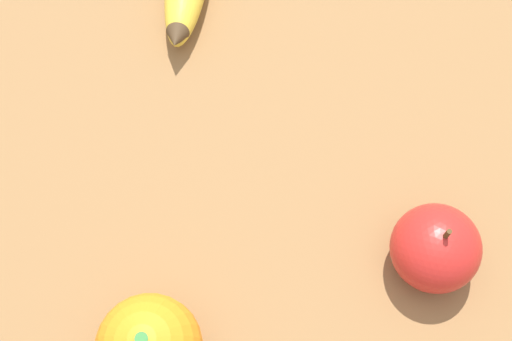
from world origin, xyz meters
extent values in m
plane|color=olive|center=(0.00, 0.00, 0.00)|extent=(3.00, 3.00, 0.00)
cone|color=#47331E|center=(-0.03, 0.08, 0.03)|extent=(0.03, 0.03, 0.03)
cylinder|color=#337A33|center=(-0.08, -0.22, 0.08)|extent=(0.01, 0.01, 0.00)
ellipsoid|color=red|center=(0.17, -0.17, 0.04)|extent=(0.08, 0.08, 0.07)
cylinder|color=#4C3319|center=(0.17, -0.17, 0.08)|extent=(0.00, 0.00, 0.01)
camera|label=1|loc=(-0.01, -0.32, 0.63)|focal=50.00mm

